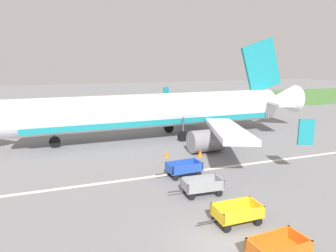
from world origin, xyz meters
TOP-DOWN VIEW (x-y plane):
  - ground_plane at (0.00, 0.00)m, footprint 220.00×220.00m
  - grass_strip at (0.00, 48.70)m, footprint 220.00×28.00m
  - apron_stripe at (0.00, 9.22)m, footprint 120.00×0.36m
  - airplane at (3.97, 20.24)m, footprint 37.54×30.30m
  - baggage_cart_second_in_row at (1.50, -2.06)m, footprint 3.60×1.59m
  - baggage_cart_third_in_row at (1.58, 1.29)m, footprint 3.56×1.42m
  - baggage_cart_fourth_in_row at (1.44, 5.17)m, footprint 3.58×1.53m
  - baggage_cart_far_end at (1.58, 8.56)m, footprint 3.60×1.58m
  - traffic_cone_near_plane at (1.96, 13.43)m, footprint 0.44×0.44m
  - traffic_cone_mid_apron at (4.85, 12.50)m, footprint 0.48×0.48m

SIDE VIEW (x-z plane):
  - ground_plane at x=0.00m, z-range 0.00..0.00m
  - apron_stripe at x=0.00m, z-range 0.00..0.01m
  - grass_strip at x=0.00m, z-range 0.00..0.06m
  - traffic_cone_near_plane at x=1.96m, z-range 0.00..0.58m
  - traffic_cone_mid_apron at x=4.85m, z-range 0.00..0.63m
  - baggage_cart_second_in_row at x=1.50m, z-range 0.07..1.14m
  - baggage_cart_third_in_row at x=1.58m, z-range 0.07..1.14m
  - baggage_cart_fourth_in_row at x=1.44m, z-range 0.07..1.14m
  - baggage_cart_far_end at x=1.58m, z-range 0.07..1.14m
  - airplane at x=3.97m, z-range -2.62..8.72m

